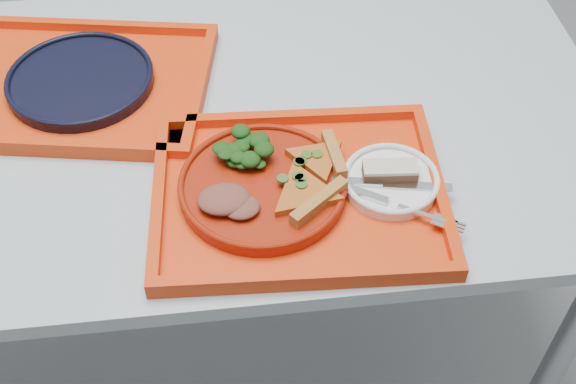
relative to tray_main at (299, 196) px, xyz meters
The scene contains 14 objects.
ground 0.81m from the tray_main, 136.16° to the left, with size 10.00×10.00×0.00m, color gray.
table 0.31m from the tray_main, 136.16° to the left, with size 1.60×0.80×0.75m.
tray_main is the anchor object (origin of this frame).
tray_far 0.47m from the tray_main, 139.37° to the left, with size 0.45×0.35×0.01m, color red.
dinner_plate 0.06m from the tray_main, 169.70° to the left, with size 0.26×0.26×0.02m, color maroon.
side_plate 0.15m from the tray_main, ahead, with size 0.15×0.15×0.01m, color white.
navy_plate 0.47m from the tray_main, 139.37° to the left, with size 0.26×0.26×0.02m, color black.
pizza_slice_a 0.04m from the tray_main, 75.56° to the right, with size 0.12×0.11×0.02m, color #C47B20, non-canonical shape.
pizza_slice_b 0.07m from the tray_main, 53.04° to the left, with size 0.11×0.09×0.02m, color #C47B20, non-canonical shape.
salad_heap 0.12m from the tray_main, 139.70° to the left, with size 0.08×0.07×0.04m, color black.
meat_portion 0.12m from the tray_main, 167.26° to the right, with size 0.08×0.06×0.02m, color brown.
dessert_bar 0.15m from the tray_main, ahead, with size 0.09×0.04×0.02m.
knife 0.15m from the tray_main, ahead, with size 0.18×0.02×0.01m, color silver.
fork 0.15m from the tray_main, 21.64° to the right, with size 0.18×0.02×0.01m, color silver.
Camera 1 is at (0.12, -0.95, 1.60)m, focal length 45.00 mm.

